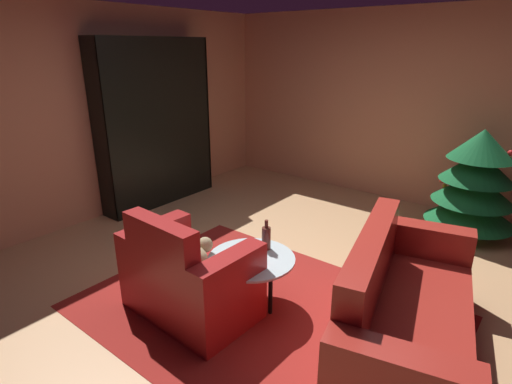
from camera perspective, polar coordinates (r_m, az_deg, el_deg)
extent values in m
plane|color=tan|center=(3.91, 2.78, -12.46)|extent=(6.86, 6.86, 0.00)
cube|color=tan|center=(5.96, 19.65, 11.04)|extent=(5.54, 0.06, 2.58)
cube|color=tan|center=(5.42, -21.66, 10.03)|extent=(0.06, 5.84, 2.58)
cube|color=maroon|center=(3.52, 0.86, -16.45)|extent=(2.93, 2.11, 0.01)
cube|color=black|center=(5.57, -12.86, 9.14)|extent=(0.03, 1.69, 2.20)
cube|color=black|center=(6.22, -7.82, 10.55)|extent=(0.34, 0.02, 2.20)
cube|color=black|center=(5.22, -21.03, 7.64)|extent=(0.34, 0.03, 2.20)
cube|color=black|center=(5.97, -13.02, -1.00)|extent=(0.31, 1.64, 0.03)
cube|color=black|center=(5.83, -13.35, 2.99)|extent=(0.31, 1.64, 0.03)
cube|color=black|center=(5.73, -13.69, 7.15)|extent=(0.31, 1.64, 0.02)
cube|color=black|center=(5.65, -14.05, 11.45)|extent=(0.31, 1.64, 0.02)
cube|color=black|center=(5.61, -14.44, 15.83)|extent=(0.31, 1.64, 0.02)
cube|color=black|center=(5.60, -14.84, 20.25)|extent=(0.31, 1.64, 0.03)
cube|color=black|center=(5.76, -14.77, 10.78)|extent=(0.05, 1.10, 0.69)
cube|color=black|center=(5.74, -14.61, 10.77)|extent=(0.03, 1.13, 0.72)
cube|color=#A8AF9F|center=(6.40, -8.25, 2.61)|extent=(0.22, 0.05, 0.37)
cube|color=red|center=(6.41, -8.66, 2.05)|extent=(0.18, 0.03, 0.25)
cube|color=#C1A690|center=(6.37, -8.95, 1.96)|extent=(0.19, 0.05, 0.26)
cube|color=#308843|center=(6.35, -9.25, 1.82)|extent=(0.18, 0.03, 0.24)
cube|color=teal|center=(6.31, -9.37, 1.61)|extent=(0.23, 0.04, 0.23)
cube|color=purple|center=(6.27, -9.64, 1.65)|extent=(0.24, 0.05, 0.26)
cube|color=orange|center=(6.30, -8.28, 5.88)|extent=(0.25, 0.04, 0.25)
cube|color=#B8A492|center=(6.28, -8.66, 5.89)|extent=(0.23, 0.04, 0.27)
cube|color=#317D38|center=(6.26, -9.13, 6.25)|extent=(0.17, 0.03, 0.36)
cube|color=teal|center=(6.25, -9.31, 5.83)|extent=(0.17, 0.03, 0.28)
cube|color=#2E7342|center=(6.21, -9.45, 5.91)|extent=(0.21, 0.03, 0.32)
cube|color=gold|center=(6.16, -9.62, 5.85)|extent=(0.25, 0.04, 0.33)
cube|color=#3A824D|center=(6.15, -10.03, 5.86)|extent=(0.21, 0.04, 0.34)
cube|color=#2A558E|center=(6.16, -8.98, 17.72)|extent=(0.19, 0.03, 0.24)
cube|color=brown|center=(6.13, -9.27, 17.75)|extent=(0.18, 0.03, 0.25)
cube|color=navy|center=(6.10, -9.54, 17.94)|extent=(0.19, 0.04, 0.29)
cube|color=#B11E1C|center=(6.05, -9.77, 17.63)|extent=(0.24, 0.05, 0.23)
cube|color=gold|center=(6.04, -10.41, 18.06)|extent=(0.16, 0.04, 0.33)
cube|color=#3A8D31|center=(5.99, -10.46, 17.72)|extent=(0.23, 0.04, 0.26)
cube|color=#224696|center=(5.98, -11.02, 17.96)|extent=(0.17, 0.04, 0.32)
cube|color=orange|center=(5.94, -11.21, 17.58)|extent=(0.20, 0.03, 0.25)
cube|color=maroon|center=(3.48, -9.05, -13.49)|extent=(0.73, 0.69, 0.38)
cube|color=maroon|center=(3.11, -13.14, -8.38)|extent=(0.71, 0.17, 0.52)
cube|color=maroon|center=(3.12, -3.69, -14.32)|extent=(0.20, 0.67, 0.67)
cube|color=maroon|center=(3.71, -13.71, -8.99)|extent=(0.20, 0.67, 0.67)
ellipsoid|color=#96845E|center=(3.39, -8.79, -8.85)|extent=(0.29, 0.19, 0.18)
sphere|color=#96845E|center=(3.43, -7.17, -7.36)|extent=(0.13, 0.13, 0.13)
cube|color=maroon|center=(3.23, 20.57, -17.56)|extent=(1.09, 1.62, 0.38)
cube|color=maroon|center=(3.01, 15.75, -9.88)|extent=(0.50, 1.48, 0.50)
cube|color=maroon|center=(3.88, 22.07, -8.72)|extent=(0.81, 0.37, 0.66)
cylinder|color=black|center=(3.39, 2.04, -13.68)|extent=(0.04, 0.04, 0.43)
cylinder|color=black|center=(3.66, 0.05, -10.93)|extent=(0.04, 0.04, 0.43)
cylinder|color=black|center=(3.45, -3.89, -13.03)|extent=(0.04, 0.04, 0.43)
cylinder|color=silver|center=(3.38, -0.65, -9.34)|extent=(0.72, 0.72, 0.02)
cube|color=gray|center=(3.36, -1.77, -9.09)|extent=(0.17, 0.17, 0.02)
cube|color=#CDC753|center=(3.35, -2.08, -8.69)|extent=(0.17, 0.17, 0.03)
cube|color=#3D5388|center=(3.34, -1.80, -8.40)|extent=(0.17, 0.18, 0.02)
cylinder|color=#542820|center=(3.46, 1.46, -6.52)|extent=(0.08, 0.08, 0.20)
cylinder|color=#542820|center=(3.41, 1.47, -4.52)|extent=(0.03, 0.03, 0.07)
cylinder|color=brown|center=(5.39, 27.45, -4.43)|extent=(0.08, 0.08, 0.15)
cone|color=#13582A|center=(5.31, 27.86, -2.03)|extent=(0.97, 0.97, 0.34)
cone|color=#13582A|center=(5.23, 28.30, 0.53)|extent=(0.88, 0.88, 0.34)
cone|color=#13582A|center=(5.16, 28.75, 3.17)|extent=(0.78, 0.78, 0.34)
cone|color=#13582A|center=(5.10, 29.22, 5.87)|extent=(0.69, 0.69, 0.34)
sphere|color=red|center=(5.14, 32.16, 4.67)|extent=(0.06, 0.06, 0.06)
sphere|color=red|center=(5.32, 24.66, 1.47)|extent=(0.06, 0.06, 0.06)
sphere|color=blue|center=(5.39, 29.06, 5.91)|extent=(0.08, 0.08, 0.08)
sphere|color=yellow|center=(5.42, 24.98, 0.75)|extent=(0.05, 0.05, 0.05)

